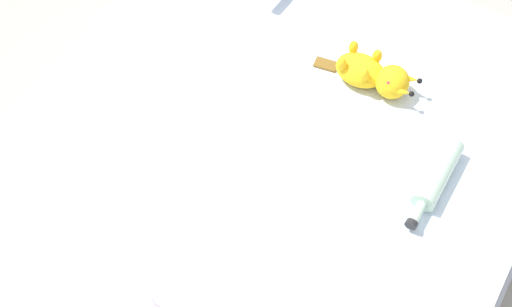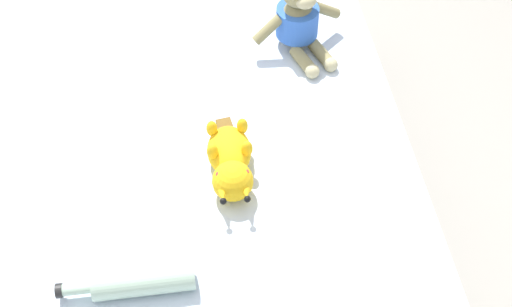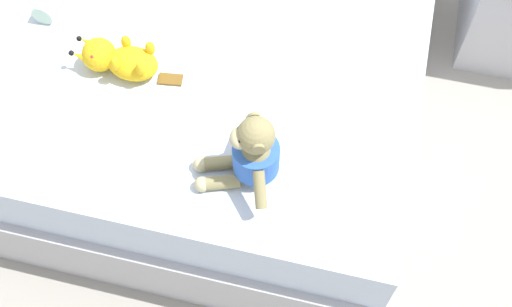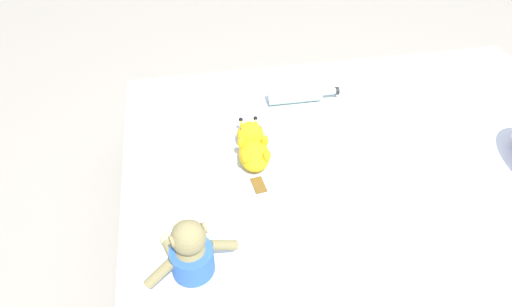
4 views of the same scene
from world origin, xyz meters
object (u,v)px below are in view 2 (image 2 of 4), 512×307
at_px(glass_bottle, 140,281).
at_px(bed, 81,198).
at_px(plush_yellow_creature, 231,163).
at_px(plush_monkey, 299,19).

bearing_deg(glass_bottle, bed, 22.05).
relative_size(bed, plush_yellow_creature, 5.56).
distance_m(plush_monkey, plush_yellow_creature, 0.52).
relative_size(bed, glass_bottle, 6.11).
relative_size(plush_monkey, plush_yellow_creature, 0.85).
bearing_deg(plush_monkey, bed, 114.21).
bearing_deg(plush_yellow_creature, plush_monkey, -28.60).
bearing_deg(plush_yellow_creature, glass_bottle, 141.49).
xyz_separation_m(bed, plush_monkey, (0.30, -0.67, 0.33)).
bearing_deg(glass_bottle, plush_yellow_creature, -38.51).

